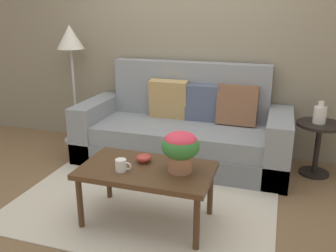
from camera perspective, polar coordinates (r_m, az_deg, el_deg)
The scene contains 11 objects.
ground_plane at distance 3.41m, azimuth -2.75°, elevation -10.75°, with size 14.00×14.00×0.00m, color brown.
wall_back at distance 4.28m, azimuth 3.41°, elevation 14.63°, with size 6.40×0.12×2.78m, color gray.
area_rug at distance 3.39m, azimuth -2.91°, elevation -10.87°, with size 2.26×1.86×0.01m, color beige.
couch at distance 4.01m, azimuth 2.50°, elevation -1.05°, with size 2.29×0.89×1.07m.
coffee_table at distance 2.83m, azimuth -3.39°, elevation -7.56°, with size 1.03×0.60×0.47m.
side_table at distance 3.95m, azimuth 22.69°, elevation -1.95°, with size 0.46×0.46×0.56m.
floor_lamp at distance 4.60m, azimuth -15.09°, elevation 11.49°, with size 0.35×0.35×1.46m.
potted_plant at distance 2.68m, azimuth 1.98°, elevation -3.40°, with size 0.29×0.29×0.31m.
coffee_mug at distance 2.76m, azimuth -7.40°, elevation -6.17°, with size 0.13×0.09×0.09m.
snack_bowl at distance 2.90m, azimuth -3.83°, elevation -5.04°, with size 0.13×0.13×0.07m.
table_vase at distance 3.87m, azimuth 22.89°, elevation 1.73°, with size 0.12×0.12×0.22m.
Camera 1 is at (1.06, -2.79, 1.64)m, focal length 38.54 mm.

